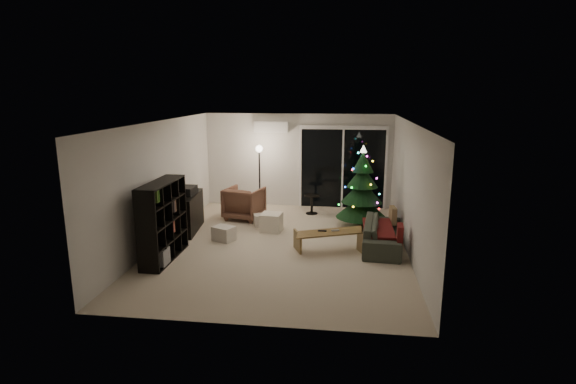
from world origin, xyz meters
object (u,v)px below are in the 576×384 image
object	(u,v)px
bookshelf	(154,221)
christmas_tree	(362,186)
coffee_table	(330,242)
sofa	(383,234)
media_cabinet	(186,213)
armchair	(244,203)

from	to	relation	value
bookshelf	christmas_tree	xyz separation A→B (m)	(3.91, 2.57, 0.21)
coffee_table	christmas_tree	xyz separation A→B (m)	(0.66, 1.83, 0.73)
sofa	coffee_table	world-z (taller)	sofa
media_cabinet	christmas_tree	xyz separation A→B (m)	(3.91, 0.86, 0.52)
media_cabinet	bookshelf	bearing A→B (deg)	-96.01
coffee_table	christmas_tree	distance (m)	2.08
bookshelf	christmas_tree	size ratio (longest dim) A/B	0.78
media_cabinet	coffee_table	xyz separation A→B (m)	(3.25, -0.98, -0.21)
sofa	media_cabinet	bearing A→B (deg)	88.36
media_cabinet	sofa	xyz separation A→B (m)	(4.30, -0.54, -0.15)
bookshelf	coffee_table	world-z (taller)	bookshelf
media_cabinet	sofa	size ratio (longest dim) A/B	0.72
media_cabinet	sofa	bearing A→B (deg)	-13.11
sofa	coffee_table	distance (m)	1.14
armchair	sofa	xyz separation A→B (m)	(3.23, -1.68, -0.12)
sofa	coffee_table	xyz separation A→B (m)	(-1.05, -0.44, -0.06)
bookshelf	sofa	bearing A→B (deg)	37.16
christmas_tree	armchair	bearing A→B (deg)	174.33
coffee_table	christmas_tree	world-z (taller)	christmas_tree
bookshelf	sofa	world-z (taller)	bookshelf
bookshelf	coffee_table	xyz separation A→B (m)	(3.25, 0.73, -0.53)
armchair	coffee_table	bearing A→B (deg)	148.66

